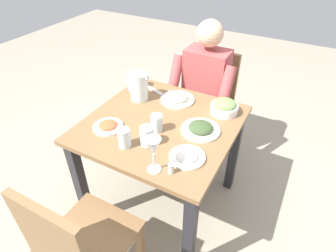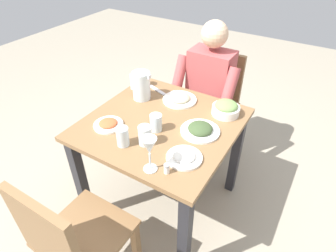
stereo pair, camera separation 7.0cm
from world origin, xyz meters
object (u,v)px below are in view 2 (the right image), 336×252
object	(u,v)px
diner_near	(204,95)
chair_near	(213,100)
plate_rice_curry	(108,124)
plate_beans	(180,99)
water_glass_near_left	(156,123)
water_glass_near_right	(123,137)
chair_far	(72,240)
salad_bowl	(226,108)
salt_shaker	(167,169)
water_pitcher	(141,86)
wine_glass	(149,148)
plate_yoghurt	(184,157)
water_glass_center	(143,80)
dining_table	(162,138)
plate_dolmas	(200,129)
water_glass_far_right	(145,135)

from	to	relation	value
diner_near	chair_near	bearing A→B (deg)	-90.00
diner_near	plate_rice_curry	xyz separation A→B (m)	(0.27, 0.76, 0.10)
plate_beans	water_glass_near_left	xyz separation A→B (m)	(-0.04, 0.35, 0.04)
chair_near	water_glass_near_right	bearing A→B (deg)	85.13
chair_far	salad_bowl	distance (m)	1.13
salt_shaker	water_glass_near_left	bearing A→B (deg)	-48.17
diner_near	water_glass_near_left	world-z (taller)	diner_near
water_pitcher	water_glass_near_right	xyz separation A→B (m)	(-0.20, 0.45, -0.04)
water_glass_near_left	wine_glass	distance (m)	0.33
plate_yoghurt	plate_beans	size ratio (longest dim) A/B	0.83
salad_bowl	plate_beans	xyz separation A→B (m)	(0.32, 0.01, -0.03)
plate_rice_curry	water_glass_center	bearing A→B (deg)	-77.52
dining_table	water_glass_center	bearing A→B (deg)	-40.78
chair_far	water_glass_near_right	distance (m)	0.56
plate_beans	plate_rice_curry	distance (m)	0.52
chair_far	water_glass_near_right	bearing A→B (deg)	-84.94
plate_beans	dining_table	bearing A→B (deg)	95.84
water_glass_near_right	wine_glass	xyz separation A→B (m)	(-0.23, 0.08, 0.09)
chair_near	salt_shaker	distance (m)	1.16
chair_near	plate_yoghurt	size ratio (longest dim) A/B	4.75
wine_glass	salad_bowl	bearing A→B (deg)	-101.43
diner_near	plate_beans	bearing A→B (deg)	79.93
water_glass_near_left	water_glass_center	bearing A→B (deg)	-46.32
diner_near	salt_shaker	xyz separation A→B (m)	(-0.22, 0.90, 0.11)
wine_glass	chair_near	bearing A→B (deg)	-82.81
plate_yoghurt	wine_glass	world-z (taller)	wine_glass
chair_near	plate_rice_curry	distance (m)	1.03
plate_yoghurt	water_glass_center	world-z (taller)	water_glass_center
plate_dolmas	plate_beans	xyz separation A→B (m)	(0.27, -0.24, -0.00)
water_pitcher	plate_dolmas	world-z (taller)	water_pitcher
wine_glass	salt_shaker	xyz separation A→B (m)	(-0.08, -0.02, -0.11)
dining_table	wine_glass	bearing A→B (deg)	114.48
water_pitcher	water_glass_center	size ratio (longest dim) A/B	2.09
salt_shaker	water_glass_near_right	bearing A→B (deg)	-10.26
water_pitcher	water_glass_far_right	bearing A→B (deg)	127.83
water_pitcher	water_glass_far_right	xyz separation A→B (m)	(-0.30, 0.38, -0.04)
water_pitcher	plate_yoghurt	xyz separation A→B (m)	(-0.54, 0.38, -0.08)
salad_bowl	plate_dolmas	bearing A→B (deg)	77.87
dining_table	water_pitcher	world-z (taller)	water_pitcher
water_pitcher	salt_shaker	size ratio (longest dim) A/B	3.52
chair_far	diner_near	size ratio (longest dim) A/B	0.75
chair_near	water_glass_far_right	world-z (taller)	chair_near
salt_shaker	chair_far	bearing A→B (deg)	57.30
plate_yoghurt	water_glass_near_left	bearing A→B (deg)	-26.70
plate_beans	plate_rice_curry	size ratio (longest dim) A/B	1.29
plate_beans	salt_shaker	xyz separation A→B (m)	(-0.27, 0.61, 0.01)
water_glass_center	salt_shaker	world-z (taller)	water_glass_center
water_glass_near_right	water_glass_near_left	bearing A→B (deg)	-111.51
water_glass_far_right	dining_table	bearing A→B (deg)	-81.69
plate_dolmas	diner_near	bearing A→B (deg)	-67.34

